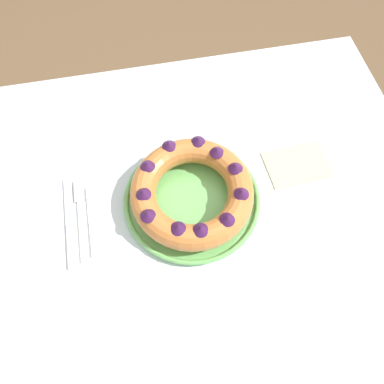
{
  "coord_description": "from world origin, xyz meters",
  "views": [
    {
      "loc": [
        -0.08,
        -0.39,
        1.59
      ],
      "look_at": [
        -0.01,
        -0.0,
        0.81
      ],
      "focal_mm": 35.0,
      "sensor_mm": 36.0,
      "label": 1
    }
  ],
  "objects_px": {
    "serving_knife": "(70,227)",
    "bundt_cake": "(192,192)",
    "serving_dish": "(192,200)",
    "fork": "(81,213)",
    "napkin": "(297,164)",
    "cake_knife": "(93,225)"
  },
  "relations": [
    {
      "from": "serving_knife",
      "to": "bundt_cake",
      "type": "bearing_deg",
      "value": 7.41
    },
    {
      "from": "serving_knife",
      "to": "cake_knife",
      "type": "height_order",
      "value": "same"
    },
    {
      "from": "serving_knife",
      "to": "napkin",
      "type": "distance_m",
      "value": 0.59
    },
    {
      "from": "fork",
      "to": "napkin",
      "type": "bearing_deg",
      "value": 7.3
    },
    {
      "from": "bundt_cake",
      "to": "fork",
      "type": "bearing_deg",
      "value": 175.49
    },
    {
      "from": "serving_dish",
      "to": "fork",
      "type": "xyz_separation_m",
      "value": [
        -0.27,
        0.02,
        -0.01
      ]
    },
    {
      "from": "bundt_cake",
      "to": "fork",
      "type": "distance_m",
      "value": 0.28
    },
    {
      "from": "bundt_cake",
      "to": "napkin",
      "type": "height_order",
      "value": "bundt_cake"
    },
    {
      "from": "serving_dish",
      "to": "fork",
      "type": "relative_size",
      "value": 1.54
    },
    {
      "from": "bundt_cake",
      "to": "fork",
      "type": "xyz_separation_m",
      "value": [
        -0.27,
        0.02,
        -0.05
      ]
    },
    {
      "from": "serving_knife",
      "to": "cake_knife",
      "type": "xyz_separation_m",
      "value": [
        0.05,
        -0.0,
        0.0
      ]
    },
    {
      "from": "fork",
      "to": "cake_knife",
      "type": "distance_m",
      "value": 0.05
    },
    {
      "from": "cake_knife",
      "to": "fork",
      "type": "bearing_deg",
      "value": 126.56
    },
    {
      "from": "serving_dish",
      "to": "fork",
      "type": "height_order",
      "value": "serving_dish"
    },
    {
      "from": "fork",
      "to": "cake_knife",
      "type": "bearing_deg",
      "value": -50.2
    },
    {
      "from": "fork",
      "to": "cake_knife",
      "type": "height_order",
      "value": "cake_knife"
    },
    {
      "from": "serving_dish",
      "to": "cake_knife",
      "type": "bearing_deg",
      "value": -176.26
    },
    {
      "from": "bundt_cake",
      "to": "napkin",
      "type": "bearing_deg",
      "value": 10.18
    },
    {
      "from": "napkin",
      "to": "fork",
      "type": "bearing_deg",
      "value": -176.87
    },
    {
      "from": "serving_dish",
      "to": "napkin",
      "type": "relative_size",
      "value": 2.05
    },
    {
      "from": "bundt_cake",
      "to": "napkin",
      "type": "xyz_separation_m",
      "value": [
        0.29,
        0.05,
        -0.05
      ]
    },
    {
      "from": "cake_knife",
      "to": "napkin",
      "type": "distance_m",
      "value": 0.54
    }
  ]
}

